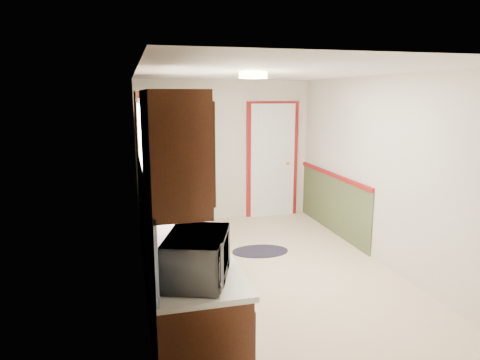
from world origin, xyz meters
TOP-DOWN VIEW (x-y plane):
  - room_shell at (0.00, 0.00)m, footprint 3.20×5.20m
  - kitchen_run at (-1.24, -0.29)m, footprint 0.63×4.00m
  - back_wall_trim at (0.99, 2.21)m, footprint 1.12×2.30m
  - ceiling_fixture at (-0.30, -0.20)m, footprint 0.30×0.30m
  - microwave at (-1.20, -1.95)m, footprint 0.49×0.65m
  - refrigerator at (-0.95, 2.05)m, footprint 0.81×0.81m
  - rug at (0.10, 0.77)m, footprint 0.84×0.59m
  - cooktop at (-1.19, 1.14)m, footprint 0.46×0.55m

SIDE VIEW (x-z plane):
  - rug at x=0.10m, z-range 0.00..0.01m
  - kitchen_run at x=-1.24m, z-range -0.29..1.91m
  - back_wall_trim at x=0.99m, z-range -0.15..1.93m
  - cooktop at x=-1.19m, z-range 0.94..0.96m
  - refrigerator at x=-0.95m, z-range 0.00..1.92m
  - microwave at x=-1.20m, z-range 0.94..1.33m
  - room_shell at x=0.00m, z-range -0.06..2.46m
  - ceiling_fixture at x=-0.30m, z-range 2.33..2.39m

